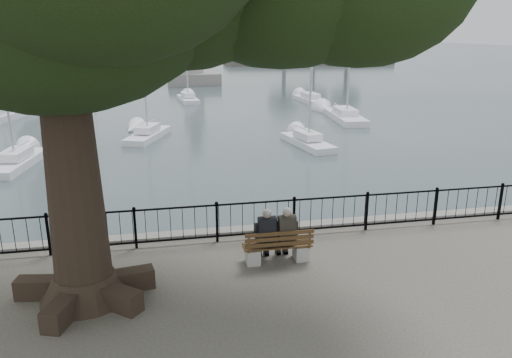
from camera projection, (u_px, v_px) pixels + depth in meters
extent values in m
cube|color=slate|center=(252.00, 248.00, 13.45)|extent=(200.00, 0.40, 1.20)
plane|color=#2D3B43|center=(166.00, 58.00, 107.49)|extent=(260.00, 260.00, 0.00)
cube|color=black|center=(256.00, 203.00, 12.56)|extent=(22.00, 0.04, 0.04)
cube|color=black|center=(256.00, 233.00, 12.80)|extent=(22.00, 0.04, 0.04)
cube|color=gray|center=(253.00, 256.00, 11.44)|extent=(0.31, 0.40, 0.36)
cube|color=gray|center=(301.00, 252.00, 11.65)|extent=(0.31, 0.40, 0.36)
cube|color=#3B2714|center=(277.00, 245.00, 11.48)|extent=(1.59, 0.45, 0.04)
cube|color=#3B2714|center=(280.00, 239.00, 11.18)|extent=(1.59, 0.04, 0.35)
cube|color=black|center=(266.00, 242.00, 11.41)|extent=(0.32, 0.27, 0.21)
cube|color=black|center=(267.00, 230.00, 11.23)|extent=(0.39, 0.21, 0.53)
sphere|color=tan|center=(267.00, 214.00, 11.15)|extent=(0.20, 0.20, 0.20)
ellipsoid|color=gray|center=(267.00, 213.00, 11.12)|extent=(0.21, 0.21, 0.18)
cube|color=black|center=(264.00, 249.00, 11.74)|extent=(0.28, 0.39, 0.40)
cube|color=black|center=(286.00, 240.00, 11.50)|extent=(0.32, 0.27, 0.21)
cube|color=black|center=(287.00, 228.00, 11.31)|extent=(0.39, 0.21, 0.53)
sphere|color=tan|center=(287.00, 212.00, 11.24)|extent=(0.20, 0.20, 0.20)
ellipsoid|color=gray|center=(287.00, 211.00, 11.21)|extent=(0.21, 0.21, 0.18)
cube|color=black|center=(283.00, 248.00, 11.83)|extent=(0.28, 0.39, 0.40)
cone|color=black|center=(85.00, 285.00, 9.97)|extent=(1.79, 1.79, 0.53)
cone|color=black|center=(70.00, 144.00, 9.13)|extent=(1.16, 1.16, 6.31)
cube|color=slate|center=(34.00, 73.00, 65.47)|extent=(10.30, 10.30, 1.40)
cube|color=slate|center=(194.00, 79.00, 57.93)|extent=(5.84, 5.84, 1.40)
cube|color=gray|center=(193.00, 57.00, 57.22)|extent=(2.14, 2.53, 3.89)
cube|color=slate|center=(192.00, 38.00, 56.61)|extent=(2.53, 2.91, 0.30)
cube|color=gray|center=(192.00, 30.00, 56.65)|extent=(1.26, 2.14, 1.36)
cube|color=gray|center=(192.00, 24.00, 55.53)|extent=(1.46, 0.97, 1.56)
sphere|color=gray|center=(192.00, 14.00, 54.86)|extent=(1.65, 1.65, 1.65)
cube|color=white|center=(17.00, 164.00, 23.27)|extent=(2.00, 4.90, 0.53)
cube|color=white|center=(16.00, 154.00, 23.12)|extent=(1.24, 2.06, 0.40)
cylinder|color=silver|center=(1.00, 62.00, 21.67)|extent=(0.11, 0.11, 8.74)
cube|color=white|center=(148.00, 137.00, 29.21)|extent=(2.80, 4.76, 0.51)
cube|color=white|center=(147.00, 128.00, 29.06)|extent=(1.53, 2.08, 0.38)
cylinder|color=silver|center=(143.00, 54.00, 27.59)|extent=(0.10, 0.10, 8.91)
cube|color=white|center=(307.00, 144.00, 27.37)|extent=(2.00, 4.76, 0.51)
cube|color=white|center=(308.00, 135.00, 27.22)|extent=(1.23, 2.00, 0.38)
cylinder|color=silver|center=(311.00, 61.00, 25.83)|extent=(0.10, 0.10, 8.33)
cube|color=white|center=(345.00, 119.00, 35.09)|extent=(2.21, 6.18, 0.67)
cube|color=white|center=(345.00, 112.00, 34.94)|extent=(1.45, 2.57, 0.50)
cylinder|color=silver|center=(351.00, 44.00, 33.30)|extent=(0.13, 0.13, 9.59)
cube|color=white|center=(4.00, 118.00, 35.37)|extent=(3.51, 6.28, 0.67)
cube|color=white|center=(3.00, 111.00, 35.22)|extent=(1.95, 2.73, 0.50)
cube|color=white|center=(188.00, 100.00, 44.09)|extent=(1.80, 4.86, 0.53)
cube|color=white|center=(188.00, 95.00, 43.95)|extent=(1.16, 2.02, 0.40)
cylinder|color=silver|center=(186.00, 38.00, 42.32)|extent=(0.11, 0.11, 9.99)
cube|color=white|center=(310.00, 101.00, 43.46)|extent=(1.85, 5.45, 0.60)
cube|color=white|center=(311.00, 96.00, 43.31)|extent=(1.24, 2.25, 0.45)
cylinder|color=silver|center=(313.00, 38.00, 41.63)|extent=(0.12, 0.12, 10.08)
cube|color=white|center=(94.00, 98.00, 45.54)|extent=(2.79, 4.86, 0.52)
cube|color=white|center=(94.00, 92.00, 45.39)|extent=(1.54, 2.12, 0.39)
cylinder|color=silver|center=(88.00, 30.00, 43.57)|extent=(0.10, 0.10, 11.32)
cube|color=#49443C|center=(308.00, 61.00, 90.40)|extent=(30.00, 8.00, 1.20)
cylinder|color=black|center=(284.00, 48.00, 86.87)|extent=(0.70, 0.70, 4.00)
ellipsoid|color=black|center=(285.00, 24.00, 85.71)|extent=(5.20, 5.20, 4.16)
cylinder|color=black|center=(314.00, 47.00, 89.87)|extent=(0.70, 0.70, 4.00)
ellipsoid|color=black|center=(315.00, 24.00, 88.71)|extent=(5.20, 5.20, 4.16)
cylinder|color=black|center=(347.00, 47.00, 90.04)|extent=(0.70, 0.70, 4.00)
ellipsoid|color=black|center=(349.00, 24.00, 88.89)|extent=(5.20, 5.20, 4.16)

